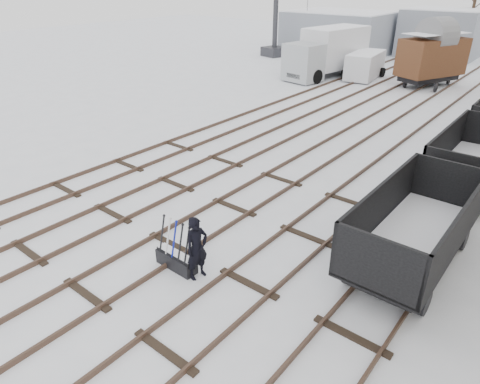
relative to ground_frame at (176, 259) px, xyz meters
The scene contains 13 objects.
ground 1.21m from the ground_frame, 143.85° to the left, with size 120.00×120.00×0.00m, color white.
tracks 14.40m from the ground_frame, 93.77° to the left, with size 13.90×52.00×0.16m.
shed_left 39.29m from the ground_frame, 110.81° to the left, with size 10.00×8.00×4.10m.
shed_right 41.04m from the ground_frame, 96.93° to the left, with size 7.00×6.00×4.50m.
ground_frame is the anchor object (origin of this frame).
worker 0.99m from the ground_frame, ahead, with size 0.67×0.44×1.85m, color black.
freight_wagon_a 6.66m from the ground_frame, 40.43° to the left, with size 2.24×5.60×2.29m.
freight_wagon_b 11.85m from the ground_frame, 64.73° to the left, with size 2.24×5.60×2.29m.
box_van_wagon 27.20m from the ground_frame, 93.47° to the left, with size 4.34×5.53×3.74m.
lorry 27.02m from the ground_frame, 109.86° to the left, with size 3.52×8.47×3.73m.
panel_van 27.36m from the ground_frame, 103.60° to the left, with size 2.60×4.81×2.02m.
crane 35.81m from the ground_frame, 120.15° to the left, with size 2.41×5.99×10.04m.
tree_far_left 42.92m from the ground_frame, 94.05° to the left, with size 0.30×0.30×6.92m, color black.
Camera 1 is at (8.54, -7.24, 7.46)m, focal length 32.00 mm.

